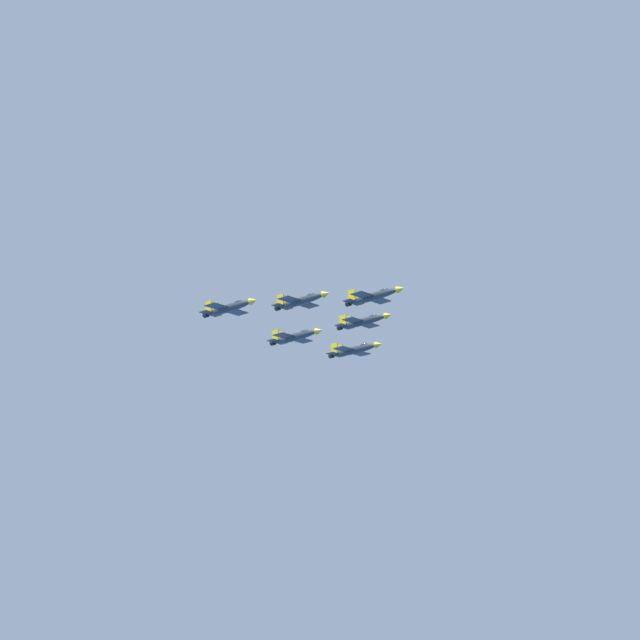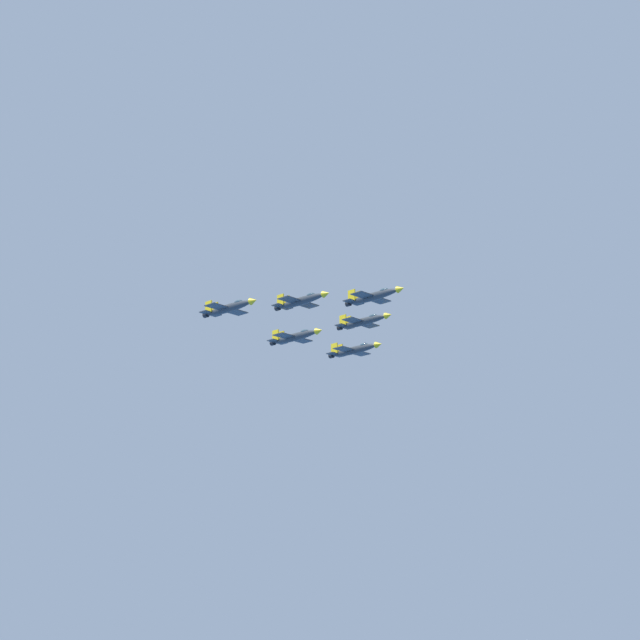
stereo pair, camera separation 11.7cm
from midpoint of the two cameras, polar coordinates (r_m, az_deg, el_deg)
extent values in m
ellipsoid|color=#2D3338|center=(223.91, 3.02, 1.32)|extent=(7.81, 13.47, 1.81)
cone|color=gold|center=(219.08, 4.56, 1.76)|extent=(2.18, 2.30, 1.54)
ellipsoid|color=#334751|center=(222.19, 3.62, 1.66)|extent=(2.28, 2.77, 1.06)
cube|color=#2D3338|center=(224.32, 2.88, 1.26)|extent=(10.46, 7.31, 0.18)
cube|color=gold|center=(227.60, 3.64, 1.02)|extent=(1.90, 2.92, 0.22)
cube|color=gold|center=(221.11, 2.11, 1.53)|extent=(1.90, 2.92, 0.22)
cube|color=#2D3338|center=(227.66, 1.90, 1.00)|extent=(5.32, 4.11, 0.18)
cube|color=gold|center=(228.51, 2.10, 1.28)|extent=(1.10, 1.92, 2.62)
cube|color=gold|center=(227.23, 1.79, 1.38)|extent=(1.10, 1.92, 2.62)
cylinder|color=black|center=(228.64, 1.62, 0.92)|extent=(1.58, 1.46, 1.27)
ellipsoid|color=#2D3338|center=(238.71, 2.44, -0.10)|extent=(7.52, 13.36, 1.79)
cone|color=gold|center=(233.93, 3.87, 0.27)|extent=(2.14, 2.26, 1.52)
ellipsoid|color=#334751|center=(236.99, 3.00, 0.20)|extent=(2.23, 2.73, 1.04)
cube|color=#2D3338|center=(239.11, 2.31, -0.15)|extent=(10.35, 7.09, 0.18)
cube|color=gold|center=(242.39, 3.01, -0.36)|extent=(1.84, 2.89, 0.21)
cube|color=gold|center=(235.90, 1.60, 0.08)|extent=(1.84, 2.89, 0.21)
cube|color=#2D3338|center=(242.41, 1.40, -0.36)|extent=(5.25, 4.00, 0.18)
cube|color=gold|center=(243.23, 1.58, -0.10)|extent=(1.06, 1.90, 2.58)
cube|color=gold|center=(241.95, 1.30, -0.01)|extent=(1.06, 1.90, 2.58)
cylinder|color=black|center=(243.38, 1.13, -0.43)|extent=(1.56, 1.43, 1.25)
ellipsoid|color=#2D3338|center=(224.32, -1.07, 1.06)|extent=(7.68, 13.34, 1.79)
cone|color=gold|center=(219.15, 0.37, 1.49)|extent=(2.15, 2.28, 1.52)
ellipsoid|color=#334751|center=(222.46, -0.51, 1.39)|extent=(2.25, 2.74, 1.05)
cube|color=#2D3338|center=(224.76, -1.19, 1.00)|extent=(10.36, 7.20, 0.18)
cube|color=gold|center=(227.81, -0.39, 0.77)|extent=(1.87, 2.89, 0.22)
cube|color=gold|center=(221.79, -2.01, 1.26)|extent=(1.87, 2.89, 0.22)
cube|color=#2D3338|center=(228.32, -2.11, 0.75)|extent=(5.26, 4.05, 0.18)
cube|color=gold|center=(229.10, -1.89, 1.03)|extent=(1.08, 1.90, 2.59)
cube|color=gold|center=(227.92, -2.22, 1.13)|extent=(1.08, 1.90, 2.59)
cylinder|color=black|center=(229.36, -2.37, 0.68)|extent=(1.56, 1.44, 1.25)
ellipsoid|color=#2D3338|center=(253.23, 1.93, -1.71)|extent=(8.09, 14.00, 1.88)
cone|color=gold|center=(248.02, 3.33, -1.37)|extent=(2.26, 2.39, 1.60)
ellipsoid|color=#334751|center=(251.33, 2.47, -1.42)|extent=(2.37, 2.88, 1.10)
cube|color=#2D3338|center=(253.68, 1.81, -1.76)|extent=(10.88, 7.58, 0.19)
cube|color=gold|center=(257.08, 2.52, -1.94)|extent=(1.97, 3.03, 0.23)
cube|color=gold|center=(250.34, 1.08, -1.55)|extent=(1.97, 3.03, 0.23)
cube|color=#2D3338|center=(257.26, 0.92, -1.95)|extent=(5.52, 4.26, 0.19)
cube|color=gold|center=(258.08, 1.11, -1.68)|extent=(1.14, 1.99, 2.72)
cube|color=gold|center=(256.75, 0.82, -1.61)|extent=(1.14, 1.99, 2.72)
cylinder|color=black|center=(258.31, 0.66, -2.01)|extent=(1.64, 1.52, 1.32)
ellipsoid|color=#2D3338|center=(225.70, -5.12, 0.66)|extent=(7.66, 13.81, 1.84)
cone|color=gold|center=(220.08, -3.72, 1.08)|extent=(2.19, 2.33, 1.57)
ellipsoid|color=#334751|center=(223.67, -4.57, 1.00)|extent=(2.28, 2.81, 1.08)
cube|color=#2D3338|center=(226.18, -5.24, 0.60)|extent=(10.68, 7.25, 0.18)
cube|color=gold|center=(229.16, -4.39, 0.37)|extent=(1.88, 2.98, 0.22)
cube|color=gold|center=(223.29, -6.12, 0.87)|extent=(1.88, 2.98, 0.22)
cube|color=#2D3338|center=(230.03, -6.13, 0.36)|extent=(5.41, 4.10, 0.18)
cube|color=gold|center=(230.79, -5.90, 0.64)|extent=(1.08, 1.97, 2.66)
cube|color=gold|center=(229.64, -6.25, 0.74)|extent=(1.08, 1.97, 2.66)
cylinder|color=black|center=(231.17, -6.39, 0.29)|extent=(1.60, 1.47, 1.29)
ellipsoid|color=#2D3338|center=(238.53, -1.40, -0.96)|extent=(7.84, 13.62, 1.83)
cone|color=gold|center=(233.15, -0.02, -0.60)|extent=(2.20, 2.33, 1.56)
ellipsoid|color=#334751|center=(236.57, -0.86, -0.66)|extent=(2.30, 2.80, 1.07)
cube|color=#2D3338|center=(238.99, -1.52, -1.02)|extent=(10.57, 7.36, 0.18)
cube|color=gold|center=(242.12, -0.74, -1.21)|extent=(1.92, 2.95, 0.22)
cube|color=gold|center=(235.94, -2.31, -0.79)|extent=(1.92, 2.95, 0.22)
cube|color=#2D3338|center=(242.67, -2.39, -1.22)|extent=(5.37, 4.14, 0.18)
cube|color=gold|center=(243.43, -2.18, -0.95)|extent=(1.10, 1.94, 2.64)
cube|color=gold|center=(242.22, -2.49, -0.87)|extent=(1.10, 1.94, 2.64)
cylinder|color=black|center=(243.76, -2.64, -1.29)|extent=(1.60, 1.47, 1.28)
camera|label=1|loc=(0.06, -89.99, 0.00)|focal=57.17mm
camera|label=2|loc=(0.06, 90.01, 0.00)|focal=57.17mm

